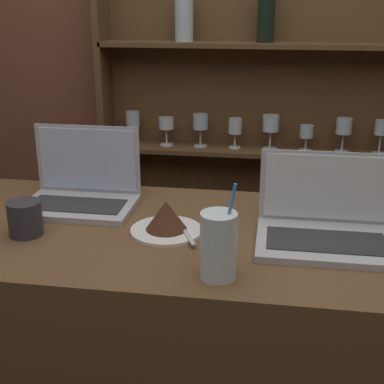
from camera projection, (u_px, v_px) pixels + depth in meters
The scene contains 7 objects.
back_wall at pixel (243, 69), 2.39m from camera, with size 7.00×0.06×2.70m.
back_shelf at pixel (268, 160), 2.43m from camera, with size 1.52×0.18×1.83m.
laptop_near at pixel (82, 189), 1.61m from camera, with size 0.33×0.22×0.23m.
laptop_far at pixel (325, 224), 1.37m from camera, with size 0.35×0.25×0.21m.
cake_plate at pixel (166, 220), 1.42m from camera, with size 0.19×0.19×0.09m.
water_glass at pixel (218, 246), 1.18m from camera, with size 0.08×0.08×0.22m.
coffee_cup at pixel (25, 218), 1.41m from camera, with size 0.09×0.09×0.09m.
Camera 1 is at (0.15, -0.97, 1.65)m, focal length 50.00 mm.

